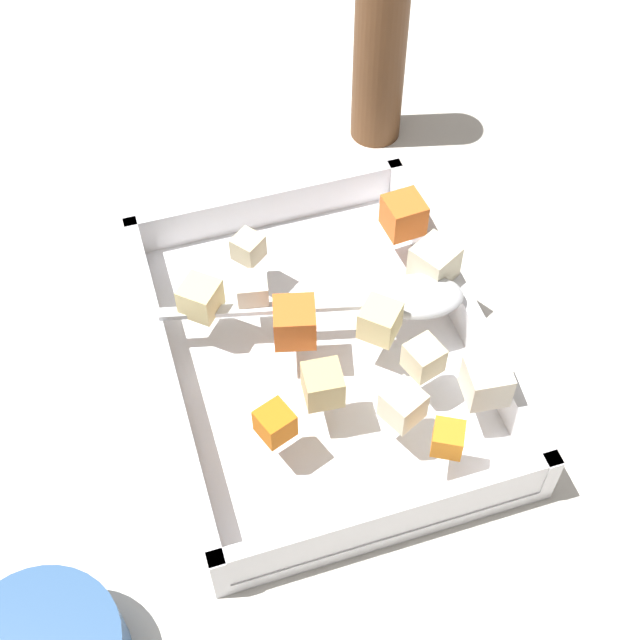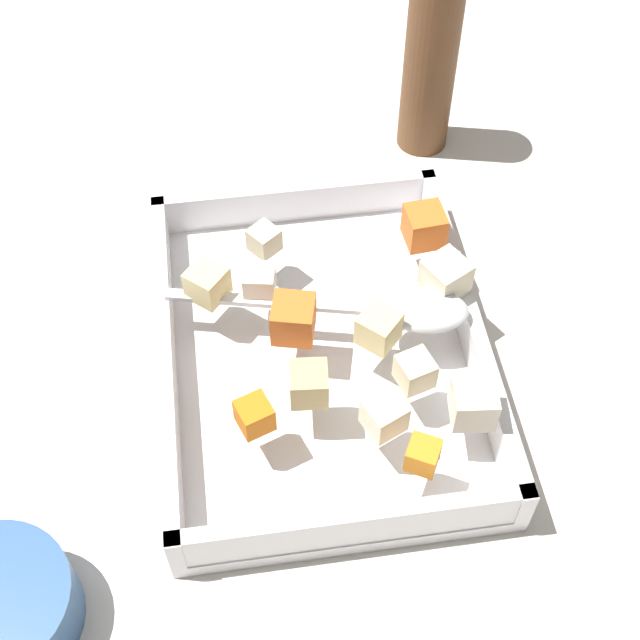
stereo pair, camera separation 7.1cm
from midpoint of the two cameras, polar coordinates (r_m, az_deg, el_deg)
ground_plane at (r=0.76m, az=-2.17°, el=-3.05°), size 4.00×4.00×0.00m
baking_dish at (r=0.75m, az=-2.71°, el=-2.44°), size 0.34×0.27×0.05m
carrot_chunk_mid_right at (r=0.66m, az=-6.03°, el=-6.84°), size 0.03×0.03×0.02m
carrot_chunk_near_right at (r=0.78m, az=2.81°, el=6.61°), size 0.04×0.04×0.03m
carrot_chunk_front_center at (r=0.65m, az=5.14°, el=-7.83°), size 0.03×0.03×0.02m
carrot_chunk_back_center at (r=0.70m, az=-4.57°, el=-0.27°), size 0.04×0.04×0.03m
potato_chunk_corner_ne at (r=0.66m, az=2.30°, el=-5.71°), size 0.04×0.04×0.03m
potato_chunk_mid_left at (r=0.69m, az=3.76°, el=-2.65°), size 0.03×0.03×0.03m
potato_chunk_near_spoon at (r=0.73m, az=-10.48°, el=1.23°), size 0.04×0.04×0.03m
potato_chunk_heap_top at (r=0.75m, az=4.68°, el=3.56°), size 0.04×0.04×0.03m
potato_chunk_near_left at (r=0.67m, az=-2.86°, el=-4.38°), size 0.03×0.03×0.03m
potato_chunk_corner_nw at (r=0.77m, az=-7.32°, el=4.49°), size 0.03×0.03×0.02m
potato_chunk_far_right at (r=0.71m, az=1.01°, el=-0.22°), size 0.04×0.04×0.03m
parsnip_chunk_heap_side at (r=0.68m, az=7.73°, el=-4.13°), size 0.04×0.04×0.03m
parsnip_chunk_rim_edge at (r=0.73m, az=-7.16°, el=1.75°), size 0.03×0.03×0.03m
serving_spoon at (r=0.73m, az=2.42°, el=1.36°), size 0.09×0.25×0.02m
pepper_mill at (r=0.90m, az=1.55°, el=17.08°), size 0.05×0.05×0.23m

